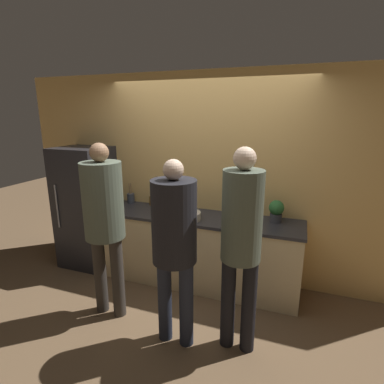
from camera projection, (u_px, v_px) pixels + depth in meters
The scene contains 13 objects.
ground_plane at pixel (188, 296), 3.55m from camera, with size 14.00×14.00×0.00m, color brown.
wall_back at pixel (206, 178), 3.82m from camera, with size 5.20×0.06×2.60m.
counter at pixel (198, 249), 3.75m from camera, with size 2.49×0.64×0.90m.
refrigerator at pixel (87, 207), 4.18m from camera, with size 0.68×0.64×1.67m.
person_left at pixel (104, 214), 2.99m from camera, with size 0.40×0.40×1.83m.
person_center at pixel (174, 236), 2.60m from camera, with size 0.39×0.39×1.74m.
person_right at pixel (241, 236), 2.52m from camera, with size 0.34×0.34×1.85m.
fruit_bowl at pixel (187, 216), 3.50m from camera, with size 0.32×0.32×0.13m.
utensil_crock at pixel (131, 198), 4.15m from camera, with size 0.10×0.10×0.28m.
bottle_dark at pixel (231, 220), 3.30m from camera, with size 0.07×0.07×0.15m.
bottle_amber at pixel (152, 200), 4.05m from camera, with size 0.07×0.07×0.17m.
cup_black at pixel (241, 222), 3.29m from camera, with size 0.09×0.09×0.09m.
potted_plant at pixel (276, 210), 3.40m from camera, with size 0.17×0.17×0.25m.
Camera 1 is at (1.11, -2.91, 2.10)m, focal length 28.00 mm.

